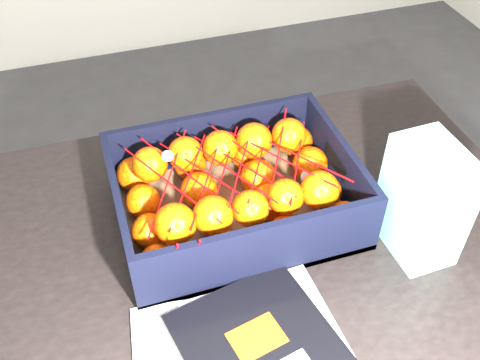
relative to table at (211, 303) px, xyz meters
name	(u,v)px	position (x,y,z in m)	size (l,w,h in m)	color
ground	(263,331)	(0.22, 0.29, -0.65)	(3.50, 3.50, 0.00)	#333335
table	(211,303)	(0.00, 0.00, 0.00)	(1.21, 0.82, 0.75)	black
produce_crate	(235,199)	(0.08, 0.10, 0.14)	(0.40, 0.30, 0.12)	brown
clementine_heap	(235,188)	(0.08, 0.10, 0.16)	(0.38, 0.28, 0.12)	#E74A04
mesh_net	(232,172)	(0.07, 0.10, 0.21)	(0.33, 0.27, 0.09)	red
retail_carton	(424,201)	(0.34, -0.05, 0.20)	(0.09, 0.13, 0.20)	white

